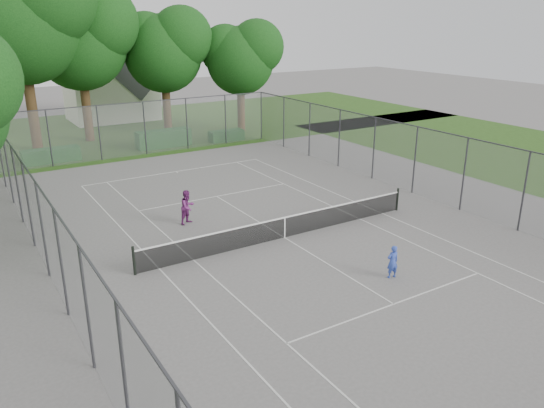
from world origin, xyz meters
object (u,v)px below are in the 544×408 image
girl_player (393,262)px  house (110,78)px  tennis_net (285,226)px  woman_player (188,207)px

girl_player → house: bearing=-81.7°
tennis_net → house: bearing=86.6°
tennis_net → girl_player: bearing=-75.8°
girl_player → woman_player: bearing=-56.0°
house → girl_player: bearing=-90.9°
tennis_net → girl_player: 5.14m
house → woman_player: 28.02m
house → woman_player: bearing=-99.5°
girl_player → tennis_net: bearing=-66.6°
tennis_net → house: house is taller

